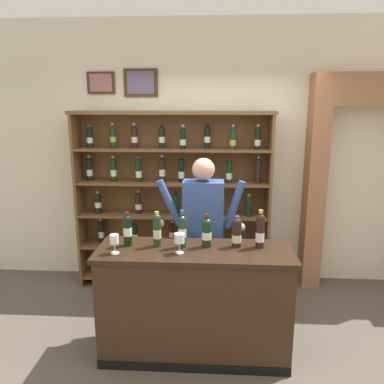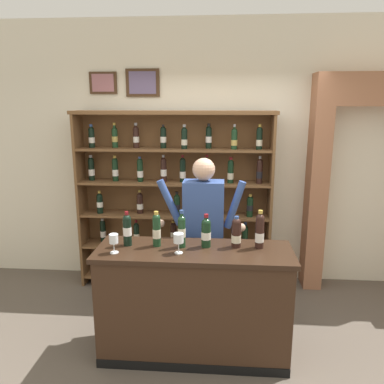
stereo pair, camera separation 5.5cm
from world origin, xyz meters
name	(u,v)px [view 1 (the left image)]	position (x,y,z in m)	size (l,w,h in m)	color
ground_plane	(202,353)	(0.00, 0.00, -0.01)	(14.00, 14.00, 0.02)	brown
back_wall	(208,154)	(0.00, 1.64, 1.55)	(12.00, 0.19, 3.11)	beige
wine_shelf	(173,194)	(-0.40, 1.33, 1.12)	(2.28, 0.34, 2.08)	brown
archway_doorway	(370,170)	(1.89, 1.50, 1.41)	(1.50, 0.45, 2.48)	#9E6647
tasting_counter	(195,302)	(-0.07, 0.00, 0.49)	(1.64, 0.56, 0.97)	#382316
shopkeeper	(203,224)	(-0.02, 0.52, 1.03)	(0.86, 0.22, 1.67)	#2D3347
tasting_bottle_riserva	(128,229)	(-0.64, 0.05, 1.12)	(0.07, 0.07, 0.30)	black
tasting_bottle_vin_santo	(157,230)	(-0.39, 0.06, 1.12)	(0.07, 0.07, 0.31)	#19381E
tasting_bottle_chianti	(182,230)	(-0.18, 0.05, 1.12)	(0.07, 0.07, 0.32)	#19381E
tasting_bottle_grappa	(207,232)	(0.03, 0.07, 1.10)	(0.08, 0.08, 0.29)	black
tasting_bottle_super_tuscan	(237,232)	(0.28, 0.08, 1.10)	(0.08, 0.08, 0.27)	black
tasting_bottle_bianco	(260,230)	(0.47, 0.08, 1.12)	(0.07, 0.07, 0.33)	black
wine_glass_right	(114,240)	(-0.71, -0.12, 1.08)	(0.07, 0.07, 0.16)	silver
wine_glass_center	(179,239)	(-0.19, -0.09, 1.10)	(0.08, 0.08, 0.17)	silver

